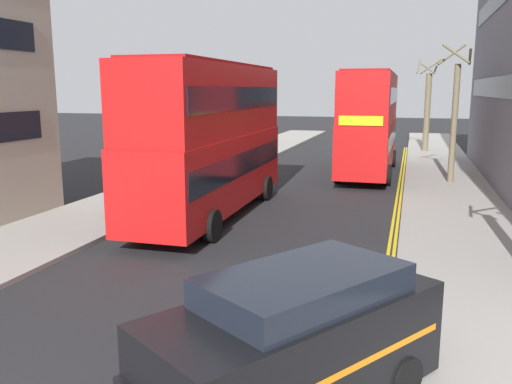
{
  "coord_description": "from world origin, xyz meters",
  "views": [
    {
      "loc": [
        4.71,
        -3.44,
        4.7
      ],
      "look_at": [
        0.5,
        11.0,
        1.8
      ],
      "focal_mm": 37.41,
      "sensor_mm": 36.0,
      "label": 1
    }
  ],
  "objects": [
    {
      "name": "taxi_minivan",
      "position": [
        3.19,
        3.62,
        1.07
      ],
      "size": [
        4.21,
        5.04,
        2.12
      ],
      "color": "black",
      "rests_on": "ground"
    },
    {
      "name": "street_tree_far",
      "position": [
        5.73,
        38.65,
        3.23
      ],
      "size": [
        1.8,
        1.6,
        6.84
      ],
      "color": "#6B6047",
      "rests_on": "sidewalk_right"
    },
    {
      "name": "kerb_line_outer",
      "position": [
        4.4,
        14.0,
        0.0
      ],
      "size": [
        0.1,
        56.0,
        0.01
      ],
      "primitive_type": "cube",
      "color": "yellow",
      "rests_on": "ground"
    },
    {
      "name": "sidewalk_left",
      "position": [
        -6.5,
        16.0,
        0.07
      ],
      "size": [
        4.0,
        80.0,
        0.14
      ],
      "primitive_type": "cube",
      "color": "#9E9991",
      "rests_on": "ground"
    },
    {
      "name": "street_tree_mid",
      "position": [
        6.69,
        24.56,
        3.39
      ],
      "size": [
        1.57,
        1.82,
        6.78
      ],
      "color": "#6B6047",
      "rests_on": "sidewalk_right"
    },
    {
      "name": "double_decker_bus_oncoming",
      "position": [
        2.46,
        26.78,
        3.03
      ],
      "size": [
        2.81,
        10.81,
        5.64
      ],
      "color": "red",
      "rests_on": "ground"
    },
    {
      "name": "sidewalk_right",
      "position": [
        6.5,
        16.0,
        0.07
      ],
      "size": [
        4.0,
        80.0,
        0.14
      ],
      "primitive_type": "cube",
      "color": "#9E9991",
      "rests_on": "ground"
    },
    {
      "name": "double_decker_bus_away",
      "position": [
        -2.38,
        14.96,
        3.03
      ],
      "size": [
        2.87,
        10.83,
        5.64
      ],
      "color": "red",
      "rests_on": "ground"
    },
    {
      "name": "kerb_line_inner",
      "position": [
        4.24,
        14.0,
        0.0
      ],
      "size": [
        0.1,
        56.0,
        0.01
      ],
      "primitive_type": "cube",
      "color": "yellow",
      "rests_on": "ground"
    }
  ]
}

